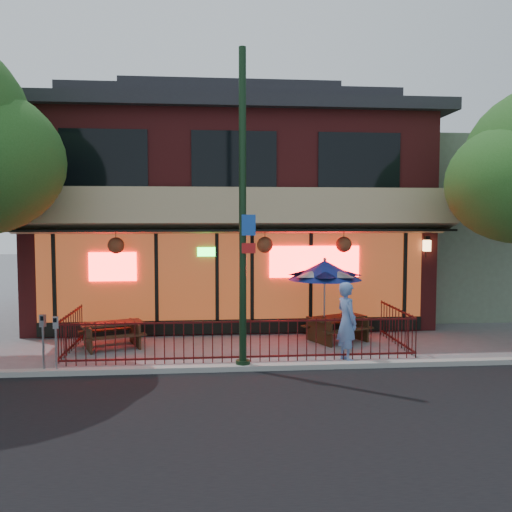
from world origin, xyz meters
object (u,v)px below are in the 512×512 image
(pedestrian, at_px, (347,321))
(street_light, at_px, (243,227))
(patio_umbrella, at_px, (325,270))
(parking_meter_near, at_px, (56,335))
(picnic_table_left, at_px, (112,331))
(parking_meter_far, at_px, (43,334))
(picnic_table_right, at_px, (337,325))

(pedestrian, bearing_deg, street_light, 86.94)
(street_light, relative_size, patio_umbrella, 3.07)
(pedestrian, relative_size, parking_meter_near, 1.47)
(patio_umbrella, relative_size, parking_meter_near, 1.80)
(pedestrian, distance_m, parking_meter_near, 6.50)
(street_light, xyz_separation_m, patio_umbrella, (2.39, 2.58, -1.20))
(picnic_table_left, xyz_separation_m, patio_umbrella, (5.65, 0.27, 1.51))
(picnic_table_left, bearing_deg, patio_umbrella, 2.78)
(parking_meter_far, bearing_deg, street_light, -0.04)
(street_light, xyz_separation_m, pedestrian, (2.47, 0.50, -2.22))
(picnic_table_right, height_order, parking_meter_near, parking_meter_near)
(picnic_table_right, bearing_deg, pedestrian, -97.57)
(street_light, distance_m, patio_umbrella, 3.72)
(parking_meter_near, bearing_deg, picnic_table_right, 21.24)
(picnic_table_left, distance_m, patio_umbrella, 5.85)
(picnic_table_left, height_order, pedestrian, pedestrian)
(parking_meter_near, bearing_deg, pedestrian, 5.12)
(street_light, height_order, picnic_table_left, street_light)
(pedestrian, distance_m, parking_meter_far, 6.78)
(picnic_table_left, xyz_separation_m, parking_meter_near, (-0.75, -2.39, 0.42))
(picnic_table_left, xyz_separation_m, picnic_table_right, (6.00, 0.24, 0.01))
(picnic_table_right, xyz_separation_m, patio_umbrella, (-0.35, 0.04, 1.50))
(picnic_table_right, distance_m, parking_meter_near, 7.25)
(patio_umbrella, distance_m, pedestrian, 2.32)
(parking_meter_far, bearing_deg, picnic_table_left, 65.72)
(picnic_table_right, height_order, parking_meter_far, parking_meter_far)
(pedestrian, bearing_deg, parking_meter_near, 80.56)
(picnic_table_left, relative_size, parking_meter_far, 1.44)
(picnic_table_left, bearing_deg, pedestrian, -17.50)
(picnic_table_left, height_order, parking_meter_far, parking_meter_far)
(street_light, bearing_deg, parking_meter_far, 179.96)
(street_light, distance_m, picnic_table_right, 4.62)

